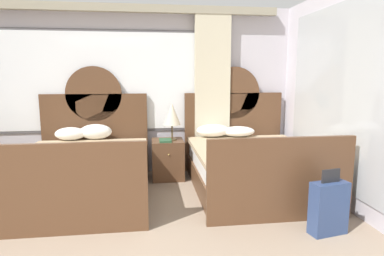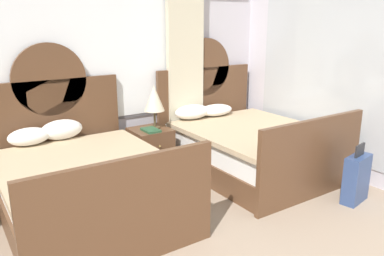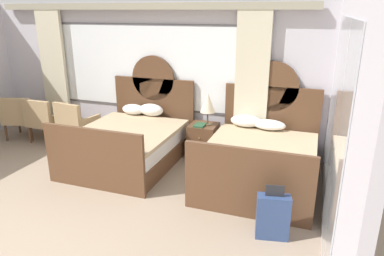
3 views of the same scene
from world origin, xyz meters
name	(u,v)px [view 3 (image 3 of 3)]	position (x,y,z in m)	size (l,w,h in m)	color
wall_back_window	(146,72)	(0.00, 4.07, 1.41)	(6.80, 0.22, 2.70)	silver
wall_right_mirror	(339,130)	(3.43, 1.76, 1.35)	(0.08, 4.66, 2.70)	silver
bed_near_window	(130,142)	(0.20, 3.00, 0.36)	(1.65, 2.13, 1.75)	brown
bed_near_mirror	(260,159)	(2.46, 3.00, 0.37)	(1.65, 2.13, 1.75)	brown
nightstand_between_beds	(203,140)	(1.33, 3.64, 0.30)	(0.49, 0.51, 0.61)	brown
table_lamp_on_nightstand	(208,103)	(1.40, 3.64, 1.01)	(0.27, 0.27, 0.58)	brown
book_on_nightstand	(200,125)	(1.29, 3.55, 0.62)	(0.18, 0.26, 0.03)	#285133
armchair_by_window_left	(76,122)	(-1.16, 3.30, 0.49)	(0.71, 0.71, 0.90)	tan
armchair_by_window_centre	(45,119)	(-1.90, 3.30, 0.49)	(0.63, 0.63, 0.90)	tan
armchair_by_window_right	(21,116)	(-2.51, 3.30, 0.49)	(0.78, 0.78, 0.90)	tan
suitcase_on_floor	(273,217)	(2.84, 1.58, 0.28)	(0.41, 0.23, 0.68)	navy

